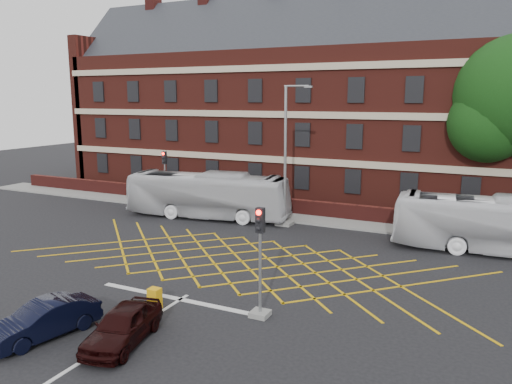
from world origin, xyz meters
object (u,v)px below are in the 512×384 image
at_px(bus_left, 208,195).
at_px(car_maroon, 123,325).
at_px(bus_right, 502,225).
at_px(traffic_light_near, 260,273).
at_px(direction_signs, 154,187).
at_px(traffic_light_far, 165,184).
at_px(car_navy, 44,320).
at_px(utility_cabinet, 155,299).
at_px(street_lamp, 286,178).

bearing_deg(bus_left, car_maroon, -165.60).
bearing_deg(car_maroon, bus_right, 43.58).
xyz_separation_m(bus_right, traffic_light_near, (-8.25, -12.77, 0.20)).
relative_size(car_maroon, direction_signs, 1.72).
bearing_deg(car_maroon, direction_signs, 112.63).
distance_m(car_maroon, traffic_light_far, 21.78).
relative_size(car_navy, direction_signs, 1.76).
relative_size(bus_left, traffic_light_near, 2.69).
relative_size(bus_left, utility_cabinet, 13.46).
bearing_deg(traffic_light_near, traffic_light_far, 135.81).
relative_size(bus_right, car_navy, 2.90).
distance_m(traffic_light_near, street_lamp, 14.14).
relative_size(car_maroon, traffic_light_far, 0.89).
bearing_deg(car_navy, utility_cabinet, 74.06).
height_order(bus_left, car_navy, bus_left).
bearing_deg(utility_cabinet, street_lamp, 91.66).
relative_size(bus_right, street_lamp, 1.24).
height_order(bus_right, utility_cabinet, bus_right).
relative_size(bus_left, traffic_light_far, 2.69).
distance_m(bus_left, traffic_light_far, 4.94).
bearing_deg(bus_left, utility_cabinet, -164.34).
relative_size(traffic_light_far, direction_signs, 1.94).
bearing_deg(traffic_light_far, bus_left, -18.15).
bearing_deg(bus_right, street_lamp, 82.39).
relative_size(bus_right, direction_signs, 5.10).
bearing_deg(car_navy, bus_left, 116.38).
height_order(bus_left, street_lamp, street_lamp).
height_order(traffic_light_near, street_lamp, street_lamp).
height_order(street_lamp, direction_signs, street_lamp).
bearing_deg(direction_signs, car_maroon, -55.56).
height_order(traffic_light_far, utility_cabinet, traffic_light_far).
height_order(car_maroon, direction_signs, direction_signs).
distance_m(bus_left, bus_right, 18.43).
height_order(car_maroon, street_lamp, street_lamp).
distance_m(bus_right, utility_cabinet, 18.65).
height_order(traffic_light_near, utility_cabinet, traffic_light_near).
xyz_separation_m(bus_right, direction_signs, (-24.42, 2.04, -0.18)).
xyz_separation_m(traffic_light_near, direction_signs, (-16.18, 14.81, -0.39)).
bearing_deg(street_lamp, traffic_light_near, -71.44).
bearing_deg(bus_right, traffic_light_far, 80.81).
height_order(street_lamp, utility_cabinet, street_lamp).
bearing_deg(traffic_light_near, bus_left, 128.25).
relative_size(car_navy, traffic_light_far, 0.90).
bearing_deg(bus_right, traffic_light_near, 142.13).
distance_m(bus_left, street_lamp, 5.92).
bearing_deg(direction_signs, bus_left, -17.53).
bearing_deg(traffic_light_far, traffic_light_near, -44.19).
height_order(car_navy, direction_signs, direction_signs).
bearing_deg(utility_cabinet, direction_signs, 127.11).
xyz_separation_m(street_lamp, utility_cabinet, (0.42, -14.54, -2.69)).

